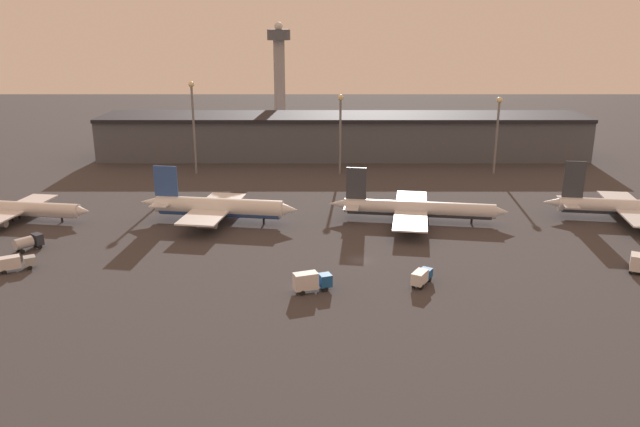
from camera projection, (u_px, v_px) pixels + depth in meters
name	position (u px, v px, depth m)	size (l,w,h in m)	color
ground	(359.00, 260.00, 125.21)	(600.00, 600.00, 0.00)	#383538
terminal_building	(342.00, 136.00, 219.08)	(167.73, 24.11, 14.88)	#4C515B
airplane_0	(18.00, 209.00, 149.70)	(36.60, 27.19, 11.84)	silver
airplane_1	(217.00, 207.00, 148.02)	(39.10, 27.78, 13.31)	white
airplane_2	(416.00, 209.00, 148.80)	(42.69, 34.06, 12.71)	silver
airplane_3	(636.00, 207.00, 149.81)	(43.98, 31.19, 14.01)	silver
service_vehicle_0	(311.00, 281.00, 110.09)	(7.15, 4.34, 3.69)	#195199
service_vehicle_1	(28.00, 242.00, 130.28)	(5.48, 5.85, 3.10)	#282D38
service_vehicle_2	(421.00, 276.00, 113.04)	(4.78, 6.20, 2.91)	#195199
service_vehicle_3	(13.00, 263.00, 119.35)	(7.09, 5.33, 3.01)	#9EA3A8
service_vehicle_5	(636.00, 261.00, 119.29)	(4.33, 5.87, 3.66)	#9EA3A8
lamp_post_0	(193.00, 117.00, 191.80)	(1.80, 1.80, 28.63)	slate
lamp_post_1	(340.00, 124.00, 192.46)	(1.80, 1.80, 24.68)	slate
lamp_post_2	(497.00, 125.00, 192.62)	(1.80, 1.80, 23.87)	slate
control_tower	(279.00, 73.00, 245.31)	(9.00, 9.00, 45.87)	#99999E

